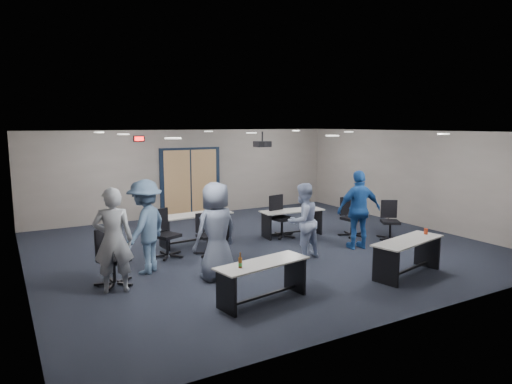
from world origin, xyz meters
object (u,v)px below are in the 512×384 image
table_front_left (262,274)px  chair_back_c (282,217)px  chair_loose_left (114,258)px  person_navy (359,210)px  table_front_right (408,251)px  chair_back_d (352,217)px  chair_loose_right (390,220)px  table_back_right (292,218)px  person_lightblue (303,221)px  table_back_left (195,224)px  person_gray (113,240)px  person_plaid (216,231)px  chair_back_a (167,234)px  person_back (146,227)px  chair_back_b (208,234)px

table_front_left → chair_back_c: size_ratio=1.58×
chair_loose_left → person_navy: 5.53m
table_front_right → person_navy: size_ratio=0.98×
chair_back_d → chair_loose_right: (0.62, -0.72, -0.02)m
table_back_right → person_lightblue: (-0.94, -1.79, 0.36)m
table_back_left → person_gray: 3.37m
table_back_right → person_plaid: person_plaid is taller
chair_back_d → chair_loose_right: chair_back_d is taller
chair_back_c → chair_back_d: size_ratio=1.06×
chair_back_c → person_navy: size_ratio=0.59×
table_front_left → person_lightblue: (1.99, 1.67, 0.36)m
person_gray → person_plaid: (1.82, -0.25, 0.00)m
person_lightblue → person_navy: (1.60, 0.01, 0.10)m
chair_back_c → table_back_right: bearing=-8.1°
chair_back_a → chair_loose_right: 5.53m
chair_loose_left → chair_loose_right: (6.79, -0.06, -0.02)m
table_front_left → chair_back_d: chair_back_d is taller
chair_loose_right → person_lightblue: size_ratio=0.59×
chair_back_a → person_plaid: person_plaid is taller
table_front_right → person_lightblue: bearing=107.3°
table_back_right → person_lightblue: bearing=-112.6°
table_front_left → person_back: (-1.21, 2.40, 0.46)m
chair_back_b → person_navy: (3.26, -1.26, 0.46)m
table_front_right → chair_back_a: chair_back_a is taller
chair_loose_left → person_plaid: bearing=-42.8°
table_back_right → person_gray: bearing=-154.6°
chair_loose_left → chair_back_b: bearing=-1.1°
table_back_left → chair_back_a: size_ratio=1.75×
chair_back_c → chair_loose_right: chair_back_c is taller
table_back_left → chair_back_a: chair_back_a is taller
chair_back_a → chair_loose_left: size_ratio=1.03×
table_back_left → chair_back_d: size_ratio=1.82×
chair_back_c → chair_back_a: bearing=174.0°
table_front_left → table_back_right: 4.54m
person_navy → person_back: same height
chair_back_a → chair_loose_right: bearing=-36.7°
chair_back_c → person_lightblue: (-0.62, -1.77, 0.28)m
chair_loose_right → person_navy: person_navy is taller
table_front_right → chair_loose_left: bearing=143.4°
chair_back_c → person_back: bearing=-175.4°
person_plaid → table_back_right: bearing=-157.5°
chair_back_b → chair_loose_right: bearing=-17.3°
table_front_left → person_lightblue: bearing=30.9°
table_back_right → chair_loose_right: bearing=-33.4°
chair_back_c → chair_back_d: (1.63, -0.80, -0.03)m
table_back_right → person_gray: size_ratio=0.93×
table_front_right → table_back_left: table_front_right is taller
table_back_left → person_back: 2.29m
table_back_right → chair_back_a: (-3.45, -0.27, 0.06)m
chair_back_c → person_navy: person_navy is taller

